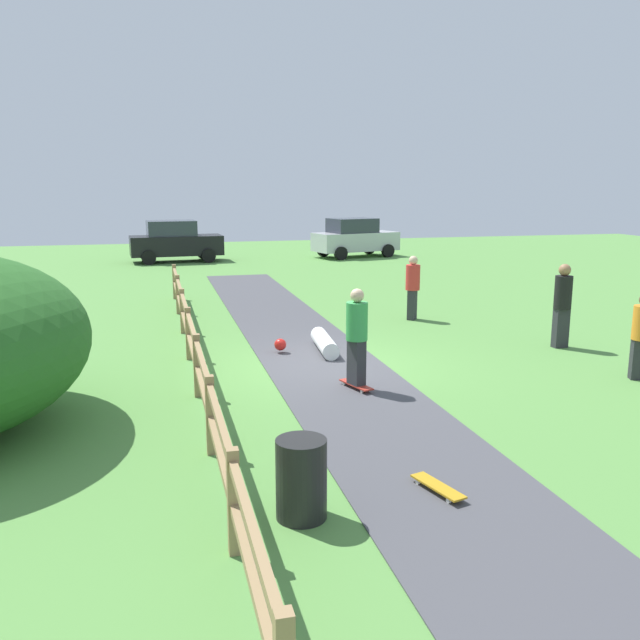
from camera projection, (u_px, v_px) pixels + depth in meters
name	position (u px, v px, depth m)	size (l,w,h in m)	color
ground_plane	(326.00, 367.00, 13.36)	(60.00, 60.00, 0.00)	#568E42
asphalt_path	(326.00, 367.00, 13.36)	(2.40, 28.00, 0.02)	#47474C
wooden_fence	(192.00, 342.00, 12.61)	(0.12, 18.12, 1.10)	#997A51
trash_bin	(301.00, 479.00, 7.26)	(0.56, 0.56, 0.90)	black
skater_riding	(357.00, 334.00, 11.71)	(0.48, 0.82, 1.80)	#B23326
skater_fallen	(321.00, 343.00, 14.53)	(1.34, 1.72, 0.36)	white
skateboard_loose	(438.00, 487.00, 7.89)	(0.41, 0.82, 0.08)	#BF8C19
bystander_black	(563.00, 301.00, 14.78)	(0.39, 0.39, 1.87)	#2D2D33
bystander_red	(413.00, 285.00, 17.89)	(0.53, 0.53, 1.72)	#2D2D33
parked_car_black	(175.00, 241.00, 31.24)	(4.31, 2.23, 1.92)	black
parked_car_silver	(355.00, 238.00, 33.32)	(4.48, 2.74, 1.92)	#B7B7BC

